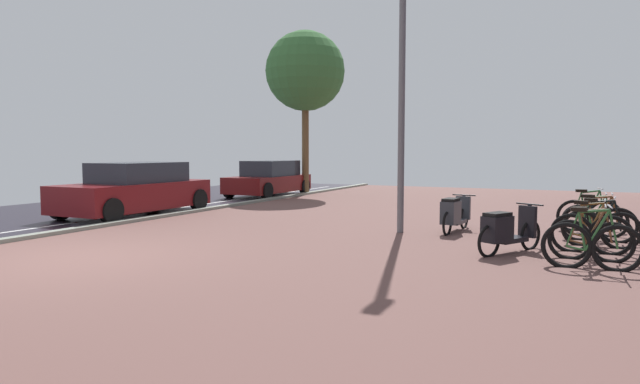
# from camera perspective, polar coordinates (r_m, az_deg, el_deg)

# --- Properties ---
(ground) EXTENTS (21.00, 40.00, 0.13)m
(ground) POSITION_cam_1_polar(r_m,az_deg,el_deg) (8.63, -19.09, -7.64)
(ground) COLOR #241F2A
(bicycle_rack_00) EXTENTS (1.39, 0.48, 0.98)m
(bicycle_rack_00) POSITION_cam_1_polar(r_m,az_deg,el_deg) (8.87, 26.84, -5.13)
(bicycle_rack_00) COLOR black
(bicycle_rack_00) RESTS_ON ground
(bicycle_rack_01) EXTENTS (1.27, 0.48, 0.93)m
(bicycle_rack_01) POSITION_cam_1_polar(r_m,az_deg,el_deg) (9.57, 26.74, -4.57)
(bicycle_rack_01) COLOR black
(bicycle_rack_01) RESTS_ON ground
(bicycle_rack_02) EXTENTS (1.30, 0.48, 0.96)m
(bicycle_rack_02) POSITION_cam_1_polar(r_m,az_deg,el_deg) (10.26, 26.78, -3.94)
(bicycle_rack_02) COLOR black
(bicycle_rack_02) RESTS_ON ground
(bicycle_rack_03) EXTENTS (1.33, 0.48, 0.95)m
(bicycle_rack_03) POSITION_cam_1_polar(r_m,az_deg,el_deg) (10.96, 27.61, -3.48)
(bicycle_rack_03) COLOR black
(bicycle_rack_03) RESTS_ON ground
(bicycle_rack_04) EXTENTS (1.37, 0.48, 0.97)m
(bicycle_rack_04) POSITION_cam_1_polar(r_m,az_deg,el_deg) (11.65, 27.41, -3.01)
(bicycle_rack_04) COLOR black
(bicycle_rack_04) RESTS_ON ground
(bicycle_rack_05) EXTENTS (1.26, 0.48, 0.92)m
(bicycle_rack_05) POSITION_cam_1_polar(r_m,az_deg,el_deg) (12.35, 27.09, -2.68)
(bicycle_rack_05) COLOR black
(bicycle_rack_05) RESTS_ON ground
(bicycle_rack_06) EXTENTS (1.32, 0.48, 0.98)m
(bicycle_rack_06) POSITION_cam_1_polar(r_m,az_deg,el_deg) (13.04, 26.62, -2.23)
(bicycle_rack_06) COLOR black
(bicycle_rack_06) RESTS_ON ground
(scooter_near) EXTENTS (0.54, 1.69, 0.79)m
(scooter_near) POSITION_cam_1_polar(r_m,az_deg,el_deg) (11.83, 14.01, -2.26)
(scooter_near) COLOR black
(scooter_near) RESTS_ON ground
(scooter_mid) EXTENTS (0.93, 1.52, 0.85)m
(scooter_mid) POSITION_cam_1_polar(r_m,az_deg,el_deg) (9.63, 19.10, -3.89)
(scooter_mid) COLOR black
(scooter_mid) RESTS_ON ground
(parked_car_near) EXTENTS (1.96, 4.32, 1.43)m
(parked_car_near) POSITION_cam_1_polar(r_m,az_deg,el_deg) (15.55, -18.98, 0.21)
(parked_car_near) COLOR maroon
(parked_car_near) RESTS_ON ground
(parked_car_far) EXTENTS (1.82, 4.01, 1.37)m
(parked_car_far) POSITION_cam_1_polar(r_m,az_deg,el_deg) (21.11, -5.41, 1.36)
(parked_car_far) COLOR maroon
(parked_car_far) RESTS_ON ground
(lamp_post) EXTENTS (0.20, 0.52, 6.61)m
(lamp_post) POSITION_cam_1_polar(r_m,az_deg,el_deg) (11.70, 8.70, 13.64)
(lamp_post) COLOR slate
(lamp_post) RESTS_ON ground
(street_tree) EXTENTS (3.19, 3.19, 6.55)m
(street_tree) POSITION_cam_1_polar(r_m,az_deg,el_deg) (22.13, -1.58, 12.63)
(street_tree) COLOR brown
(street_tree) RESTS_ON ground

